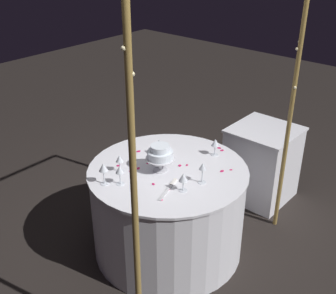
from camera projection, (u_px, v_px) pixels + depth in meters
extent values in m
plane|color=black|center=(168.00, 246.00, 3.61)|extent=(12.00, 12.00, 0.00)
cylinder|color=olive|center=(293.00, 95.00, 3.31)|extent=(0.04, 0.04, 2.50)
cylinder|color=olive|center=(134.00, 188.00, 2.14)|extent=(0.04, 0.04, 2.50)
sphere|color=#F9EAB2|center=(302.00, 32.00, 3.11)|extent=(0.02, 0.02, 0.02)
sphere|color=#F9EAB2|center=(124.00, 48.00, 1.81)|extent=(0.02, 0.02, 0.02)
sphere|color=#F9EAB2|center=(297.00, 49.00, 3.15)|extent=(0.02, 0.02, 0.02)
sphere|color=#F9EAB2|center=(128.00, 21.00, 1.78)|extent=(0.02, 0.02, 0.02)
sphere|color=#F9EAB2|center=(300.00, 42.00, 3.13)|extent=(0.02, 0.02, 0.02)
sphere|color=#F9EAB2|center=(132.00, 74.00, 1.87)|extent=(0.02, 0.02, 0.02)
sphere|color=#F9EAB2|center=(295.00, 88.00, 3.27)|extent=(0.02, 0.02, 0.02)
cylinder|color=white|center=(168.00, 211.00, 3.44)|extent=(1.21, 1.21, 0.74)
cylinder|color=white|center=(168.00, 170.00, 3.27)|extent=(1.24, 1.24, 0.02)
cube|color=white|center=(262.00, 164.00, 4.13)|extent=(0.56, 0.56, 0.72)
cube|color=white|center=(266.00, 130.00, 3.96)|extent=(0.59, 0.59, 0.02)
cylinder|color=silver|center=(160.00, 170.00, 3.25)|extent=(0.11, 0.11, 0.01)
cylinder|color=silver|center=(160.00, 164.00, 3.22)|extent=(0.02, 0.02, 0.09)
cylinder|color=silver|center=(160.00, 158.00, 3.20)|extent=(0.22, 0.22, 0.01)
cylinder|color=white|center=(160.00, 155.00, 3.18)|extent=(0.19, 0.19, 0.06)
cylinder|color=white|center=(160.00, 148.00, 3.16)|extent=(0.14, 0.14, 0.05)
cylinder|color=silver|center=(121.00, 184.00, 3.07)|extent=(0.06, 0.06, 0.00)
cylinder|color=silver|center=(120.00, 178.00, 3.05)|extent=(0.01, 0.01, 0.09)
cone|color=silver|center=(120.00, 169.00, 3.02)|extent=(0.06, 0.06, 0.05)
cylinder|color=silver|center=(202.00, 182.00, 3.09)|extent=(0.06, 0.06, 0.00)
cylinder|color=silver|center=(202.00, 176.00, 3.07)|extent=(0.01, 0.01, 0.11)
cone|color=silver|center=(203.00, 166.00, 3.03)|extent=(0.05, 0.05, 0.05)
cylinder|color=silver|center=(159.00, 155.00, 3.47)|extent=(0.06, 0.06, 0.00)
cylinder|color=silver|center=(159.00, 150.00, 3.45)|extent=(0.01, 0.01, 0.08)
cone|color=silver|center=(159.00, 143.00, 3.42)|extent=(0.06, 0.06, 0.05)
cylinder|color=silver|center=(120.00, 171.00, 3.23)|extent=(0.06, 0.06, 0.00)
cylinder|color=silver|center=(120.00, 166.00, 3.21)|extent=(0.01, 0.01, 0.08)
cone|color=silver|center=(120.00, 158.00, 3.18)|extent=(0.06, 0.06, 0.05)
cylinder|color=silver|center=(183.00, 190.00, 3.00)|extent=(0.06, 0.06, 0.00)
cylinder|color=silver|center=(183.00, 185.00, 2.98)|extent=(0.01, 0.01, 0.08)
cone|color=silver|center=(183.00, 177.00, 2.95)|extent=(0.07, 0.07, 0.06)
cylinder|color=silver|center=(105.00, 184.00, 3.08)|extent=(0.06, 0.06, 0.00)
cylinder|color=silver|center=(104.00, 177.00, 3.05)|extent=(0.01, 0.01, 0.11)
cone|color=silver|center=(103.00, 167.00, 3.01)|extent=(0.07, 0.07, 0.06)
cylinder|color=silver|center=(215.00, 155.00, 3.46)|extent=(0.06, 0.06, 0.00)
cylinder|color=silver|center=(215.00, 150.00, 3.44)|extent=(0.01, 0.01, 0.08)
cone|color=silver|center=(215.00, 142.00, 3.41)|extent=(0.07, 0.07, 0.06)
cube|color=silver|center=(166.00, 192.00, 2.98)|extent=(0.22, 0.09, 0.01)
cube|color=white|center=(173.00, 182.00, 3.09)|extent=(0.09, 0.05, 0.01)
ellipsoid|color=#C61951|center=(118.00, 166.00, 3.31)|extent=(0.04, 0.04, 0.00)
ellipsoid|color=#C61951|center=(139.00, 151.00, 3.51)|extent=(0.04, 0.03, 0.00)
ellipsoid|color=#C61951|center=(187.00, 165.00, 3.31)|extent=(0.03, 0.03, 0.00)
ellipsoid|color=#C61951|center=(219.00, 148.00, 3.57)|extent=(0.03, 0.04, 0.00)
ellipsoid|color=#C61951|center=(148.00, 163.00, 3.34)|extent=(0.04, 0.03, 0.00)
ellipsoid|color=#C61951|center=(153.00, 184.00, 3.07)|extent=(0.03, 0.04, 0.00)
ellipsoid|color=#C61951|center=(161.00, 200.00, 2.90)|extent=(0.03, 0.04, 0.00)
ellipsoid|color=#C61951|center=(138.00, 168.00, 3.27)|extent=(0.04, 0.04, 0.00)
ellipsoid|color=#C61951|center=(222.00, 171.00, 3.23)|extent=(0.04, 0.03, 0.00)
ellipsoid|color=#C61951|center=(222.00, 150.00, 3.53)|extent=(0.04, 0.03, 0.00)
ellipsoid|color=#C61951|center=(168.00, 189.00, 3.01)|extent=(0.04, 0.04, 0.00)
ellipsoid|color=#C61951|center=(131.00, 171.00, 3.23)|extent=(0.03, 0.04, 0.00)
ellipsoid|color=#C61951|center=(231.00, 170.00, 3.25)|extent=(0.03, 0.03, 0.00)
ellipsoid|color=#C61951|center=(180.00, 166.00, 3.31)|extent=(0.04, 0.04, 0.00)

